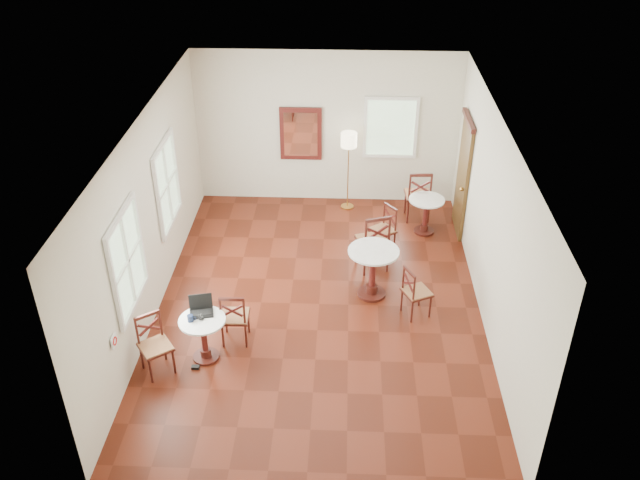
# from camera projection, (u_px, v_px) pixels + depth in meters

# --- Properties ---
(ground) EXTENTS (7.00, 7.00, 0.00)m
(ground) POSITION_uv_depth(u_px,v_px,m) (319.00, 304.00, 10.49)
(ground) COLOR #571C0F
(ground) RESTS_ON ground
(room_shell) EXTENTS (5.02, 7.02, 3.01)m
(room_shell) POSITION_uv_depth(u_px,v_px,m) (316.00, 189.00, 9.72)
(room_shell) COLOR silver
(room_shell) RESTS_ON ground
(cafe_table_near) EXTENTS (0.65, 0.65, 0.68)m
(cafe_table_near) POSITION_uv_depth(u_px,v_px,m) (204.00, 334.00, 9.21)
(cafe_table_near) COLOR #431710
(cafe_table_near) RESTS_ON ground
(cafe_table_mid) EXTENTS (0.80, 0.80, 0.84)m
(cafe_table_mid) POSITION_uv_depth(u_px,v_px,m) (373.00, 268.00, 10.42)
(cafe_table_mid) COLOR #431710
(cafe_table_mid) RESTS_ON ground
(cafe_table_back) EXTENTS (0.65, 0.65, 0.68)m
(cafe_table_back) POSITION_uv_depth(u_px,v_px,m) (426.00, 212.00, 12.12)
(cafe_table_back) COLOR #431710
(cafe_table_back) RESTS_ON ground
(chair_near_a) EXTENTS (0.42, 0.42, 0.88)m
(chair_near_a) POSITION_uv_depth(u_px,v_px,m) (234.00, 317.00, 9.52)
(chair_near_a) COLOR #431710
(chair_near_a) RESTS_ON ground
(chair_near_b) EXTENTS (0.57, 0.57, 0.88)m
(chair_near_b) POSITION_uv_depth(u_px,v_px,m) (155.00, 345.00, 9.00)
(chair_near_b) COLOR #431710
(chair_near_b) RESTS_ON ground
(chair_mid_a) EXTENTS (0.63, 0.63, 1.07)m
(chair_mid_a) POSITION_uv_depth(u_px,v_px,m) (373.00, 241.00, 11.06)
(chair_mid_a) COLOR #431710
(chair_mid_a) RESTS_ON ground
(chair_mid_b) EXTENTS (0.52, 0.52, 0.84)m
(chair_mid_b) POSITION_uv_depth(u_px,v_px,m) (416.00, 292.00, 10.05)
(chair_mid_b) COLOR #431710
(chair_mid_b) RESTS_ON ground
(chair_back_a) EXTENTS (0.50, 0.50, 1.03)m
(chair_back_a) POSITION_uv_depth(u_px,v_px,m) (418.00, 195.00, 12.49)
(chair_back_a) COLOR #431710
(chair_back_a) RESTS_ON ground
(chair_back_b) EXTENTS (0.55, 0.55, 0.85)m
(chair_back_b) POSITION_uv_depth(u_px,v_px,m) (383.00, 229.00, 11.60)
(chair_back_b) COLOR #431710
(chair_back_b) RESTS_ON ground
(floor_lamp) EXTENTS (0.30, 0.30, 1.56)m
(floor_lamp) POSITION_uv_depth(u_px,v_px,m) (349.00, 145.00, 12.44)
(floor_lamp) COLOR #BF8C3F
(floor_lamp) RESTS_ON ground
(laptop) EXTENTS (0.37, 0.33, 0.23)m
(laptop) POSITION_uv_depth(u_px,v_px,m) (201.00, 308.00, 9.20)
(laptop) COLOR black
(laptop) RESTS_ON cafe_table_near
(mouse) EXTENTS (0.10, 0.08, 0.03)m
(mouse) POSITION_uv_depth(u_px,v_px,m) (201.00, 318.00, 9.07)
(mouse) COLOR black
(mouse) RESTS_ON cafe_table_near
(navy_mug) EXTENTS (0.12, 0.08, 0.10)m
(navy_mug) POSITION_uv_depth(u_px,v_px,m) (191.00, 318.00, 9.02)
(navy_mug) COLOR #101B37
(navy_mug) RESTS_ON cafe_table_near
(water_glass) EXTENTS (0.06, 0.06, 0.10)m
(water_glass) POSITION_uv_depth(u_px,v_px,m) (201.00, 318.00, 9.02)
(water_glass) COLOR white
(water_glass) RESTS_ON cafe_table_near
(power_adapter) EXTENTS (0.11, 0.07, 0.04)m
(power_adapter) POSITION_uv_depth(u_px,v_px,m) (195.00, 367.00, 9.23)
(power_adapter) COLOR black
(power_adapter) RESTS_ON ground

